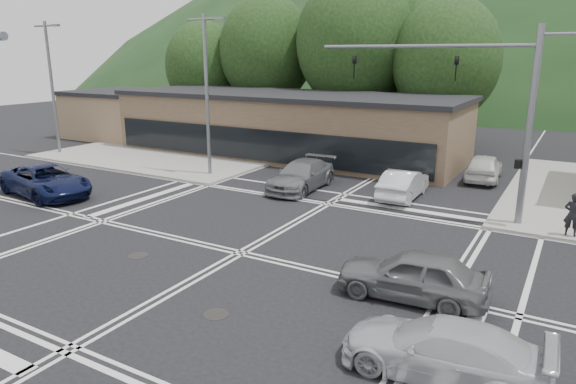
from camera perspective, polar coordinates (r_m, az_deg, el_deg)
The scene contains 20 objects.
ground at distance 18.54m, azimuth -5.29°, elevation -6.78°, with size 120.00×120.00×0.00m, color black.
sidewalk_nw at distance 38.90m, azimuth -10.67°, elevation 4.76°, with size 16.00×16.00×0.15m, color gray.
commercial_row at distance 36.18m, azimuth -0.19°, elevation 7.34°, with size 24.00×8.00×4.00m, color brown.
commercial_nw at distance 46.31m, azimuth -17.74°, elevation 8.09°, with size 8.00×7.00×3.60m, color #846B4F.
hill_north at distance 104.69m, azimuth 24.85°, elevation 9.97°, with size 252.00×126.00×140.00m, color #1A3417.
tree_n_a at distance 44.95m, azimuth -2.40°, elevation 15.41°, with size 8.00×8.00×11.75m.
tree_n_b at distance 41.24m, azimuth 7.42°, elevation 16.24°, with size 9.00×9.00×12.98m.
tree_n_c at distance 39.04m, azimuth 17.15°, elevation 13.88°, with size 7.60×7.60×10.87m.
tree_n_d at distance 47.65m, azimuth -9.33°, elevation 13.65°, with size 6.80×6.80×9.76m.
tree_n_e at distance 43.67m, azimuth 14.52°, elevation 14.98°, with size 8.40×8.40×11.98m.
streetlight_nw at distance 29.55m, azimuth -8.94°, elevation 11.36°, with size 2.50×0.25×9.00m.
streetlight_w at distance 39.42m, azimuth -24.74°, elevation 11.08°, with size 2.50×0.25×9.00m.
signal_mast_ne at distance 22.47m, azimuth 22.32°, elevation 9.36°, with size 11.65×0.30×8.00m.
car_blue_west at distance 28.27m, azimuth -25.32°, elevation 1.13°, with size 2.56×5.55×1.54m, color #0C1336.
car_grey_center at distance 15.39m, azimuth 13.70°, elevation -8.93°, with size 1.73×4.31×1.47m, color slate.
car_silver_east at distance 12.19m, azimuth 16.76°, elevation -16.42°, with size 1.82×4.47×1.30m, color silver.
car_queue_a at distance 25.80m, azimuth 12.69°, elevation 0.88°, with size 1.51×4.32×1.42m, color silver.
car_queue_b at distance 30.79m, azimuth 20.94°, elevation 2.60°, with size 1.77×4.41×1.50m, color silver.
car_northbound at distance 26.85m, azimuth 1.51°, elevation 1.87°, with size 2.08×5.11×1.48m, color slate.
pedestrian at distance 22.28m, azimuth 29.08°, elevation -2.20°, with size 0.62×0.40×1.69m, color black.
Camera 1 is at (10.04, -13.98, 6.89)m, focal length 32.00 mm.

